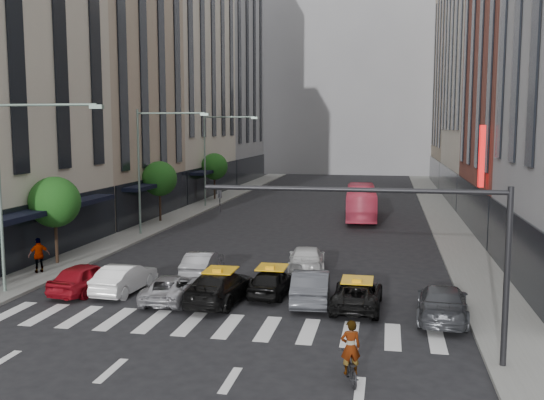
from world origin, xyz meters
The scene contains 32 objects.
ground centered at (0.00, 0.00, 0.00)m, with size 160.00×160.00×0.00m, color black.
sidewalk_left centered at (-11.50, 30.00, 0.07)m, with size 3.00×96.00×0.15m, color slate.
sidewalk_right centered at (11.50, 30.00, 0.07)m, with size 3.00×96.00×0.15m, color slate.
building_left_b centered at (-17.00, 28.00, 12.00)m, with size 8.00×16.00×24.00m, color tan.
building_left_c centered at (-17.00, 46.00, 18.00)m, with size 8.00×20.00×36.00m, color beige.
building_left_d centered at (-17.00, 65.00, 15.00)m, with size 8.00×18.00×30.00m, color gray.
building_right_b centered at (17.00, 27.00, 13.00)m, with size 8.00×18.00×26.00m, color brown.
building_right_c centered at (17.00, 46.00, 20.00)m, with size 8.00×20.00×40.00m, color beige.
building_right_d centered at (17.00, 65.00, 14.00)m, with size 8.00×18.00×28.00m, color tan.
building_far centered at (0.00, 85.00, 18.00)m, with size 30.00×10.00×36.00m, color gray.
tree_near centered at (-11.80, 10.00, 3.65)m, with size 2.88×2.88×4.95m.
tree_mid centered at (-11.80, 26.00, 3.65)m, with size 2.88×2.88×4.95m.
tree_far centered at (-11.80, 42.00, 3.65)m, with size 2.88×2.88×4.95m.
streetlamp_near centered at (-10.04, 4.00, 5.90)m, with size 5.38×0.25×9.00m.
streetlamp_mid centered at (-10.04, 20.00, 5.90)m, with size 5.38×0.25×9.00m.
streetlamp_far centered at (-10.04, 36.00, 5.90)m, with size 5.38×0.25×9.00m.
traffic_signal centered at (7.69, -1.00, 4.47)m, with size 10.10×0.20×6.00m.
liberty_sign centered at (12.60, 20.00, 6.00)m, with size 0.30×0.70×4.00m.
car_red centered at (-7.40, 5.05, 0.72)m, with size 1.71×4.25×1.45m, color maroon.
car_white_front centered at (-5.56, 5.40, 0.69)m, with size 1.47×4.20×1.38m, color white.
car_silver centered at (-2.90, 4.52, 0.59)m, with size 1.97×4.27×1.19m, color #A4A3A9.
taxi_left centered at (-0.60, 4.64, 0.73)m, with size 2.05×5.05×1.47m, color black.
taxi_center centered at (1.46, 6.17, 0.67)m, with size 1.57×3.91×1.33m, color black.
car_grey_mid centered at (3.40, 5.41, 0.76)m, with size 1.60×4.60×1.52m, color #414349.
taxi_right centered at (5.48, 4.89, 0.62)m, with size 2.06×4.46×1.24m, color black.
car_grey_curb centered at (9.00, 4.02, 0.72)m, with size 2.01×4.95×1.44m, color #383A3E.
car_row2_left centered at (-2.84, 9.09, 0.68)m, with size 1.44×4.12×1.36m, color #95969A.
car_row2_right centered at (2.41, 11.27, 0.69)m, with size 1.94×4.77×1.39m, color silver.
bus centered at (4.46, 31.06, 1.45)m, with size 2.44×10.42×2.90m, color #F44767.
motorcycle centered at (5.67, -2.88, 0.44)m, with size 0.58×1.67×0.88m, color black.
rider centered at (5.67, -2.88, 1.73)m, with size 0.63×0.41×1.72m, color gray.
pedestrian_far centered at (-11.49, 7.72, 1.08)m, with size 1.09×0.46×1.87m, color gray.
Camera 1 is at (6.70, -21.00, 7.84)m, focal length 40.00 mm.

